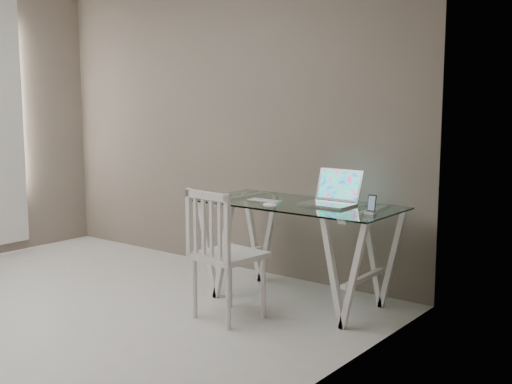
# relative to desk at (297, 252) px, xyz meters

# --- Properties ---
(desk) EXTENTS (1.50, 0.70, 0.75)m
(desk) POSITION_rel_desk_xyz_m (0.00, 0.00, 0.00)
(desk) COLOR silver
(desk) RESTS_ON ground
(chair) EXTENTS (0.45, 0.45, 0.90)m
(chair) POSITION_rel_desk_xyz_m (-0.19, -0.64, 0.11)
(chair) COLOR silver
(chair) RESTS_ON ground
(laptop) EXTENTS (0.36, 0.33, 0.24)m
(laptop) POSITION_rel_desk_xyz_m (0.23, 0.11, 0.42)
(laptop) COLOR #BCBCC1
(laptop) RESTS_ON desk
(keyboard) EXTENTS (0.27, 0.12, 0.01)m
(keyboard) POSITION_rel_desk_xyz_m (-0.24, -0.08, 0.37)
(keyboard) COLOR silver
(keyboard) RESTS_ON desk
(mouse) EXTENTS (0.11, 0.07, 0.04)m
(mouse) POSITION_rel_desk_xyz_m (-0.04, -0.28, 0.38)
(mouse) COLOR white
(mouse) RESTS_ON desk
(phone_dock) EXTENTS (0.07, 0.07, 0.13)m
(phone_dock) POSITION_rel_desk_xyz_m (0.63, -0.06, 0.40)
(phone_dock) COLOR white
(phone_dock) RESTS_ON desk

